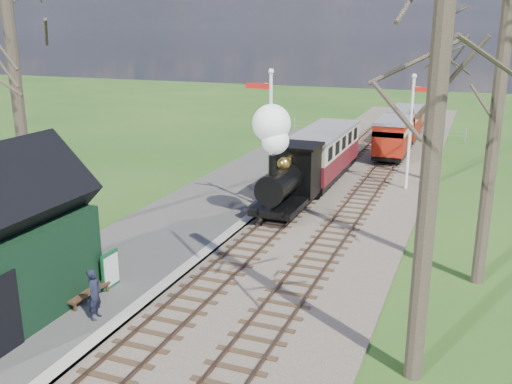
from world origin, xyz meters
The scene contains 17 objects.
distant_hills centered at (1.40, 64.38, -16.21)m, with size 114.40×48.00×22.02m.
ballast_bed centered at (1.30, 22.00, 0.05)m, with size 8.00×60.00×0.10m, color brown.
track_near centered at (0.00, 22.00, 0.10)m, with size 1.60×60.00×0.15m.
track_far centered at (2.60, 22.00, 0.10)m, with size 1.60×60.00×0.15m.
platform centered at (-3.50, 14.00, 0.10)m, with size 5.00×44.00×0.20m, color #474442.
coping_strip centered at (-1.20, 14.00, 0.10)m, with size 0.40×44.00×0.21m, color #B2AD9E.
semaphore_near centered at (-0.77, 16.00, 3.62)m, with size 1.22×0.24×6.22m.
semaphore_far centered at (4.37, 22.00, 3.35)m, with size 1.22×0.24×5.72m.
bare_trees centered at (1.33, 10.10, 5.21)m, with size 15.51×22.39×12.00m.
fence_line centered at (0.30, 36.00, 0.55)m, with size 12.60×0.08×1.00m.
locomotive centered at (-0.01, 15.97, 2.20)m, with size 1.92×4.48×4.80m.
coach centered at (0.00, 22.03, 1.61)m, with size 2.24×7.68×2.36m.
red_carriage_a centered at (2.60, 28.69, 1.39)m, with size 1.89×4.69×1.99m.
red_carriage_b centered at (2.60, 34.19, 1.39)m, with size 1.89×4.69×1.99m.
sign_board centered at (-2.58, 7.06, 0.77)m, with size 0.11×0.78×1.14m.
bench centered at (-2.86, 6.10, 0.62)m, with size 0.57×1.61×0.90m.
person centered at (-1.82, 5.29, 0.92)m, with size 0.52×0.34×1.43m, color #1A1D30.
Camera 1 is at (7.33, -6.11, 7.84)m, focal length 40.00 mm.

